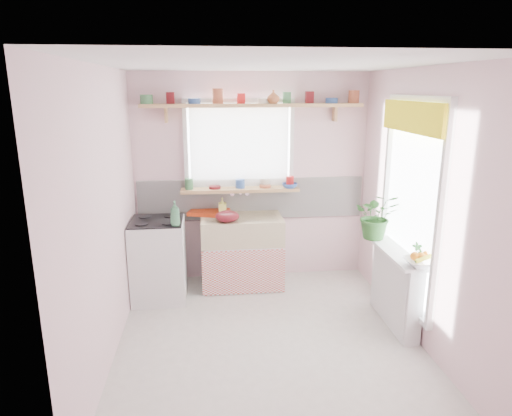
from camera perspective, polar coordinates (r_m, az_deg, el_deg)
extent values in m
plane|color=silver|center=(4.49, 1.59, -16.25)|extent=(3.20, 3.20, 0.00)
plane|color=white|center=(3.85, 1.87, 17.55)|extent=(3.20, 3.20, 0.00)
plane|color=silver|center=(5.54, -0.55, 3.73)|extent=(2.80, 0.00, 2.80)
plane|color=silver|center=(2.51, 6.79, -10.45)|extent=(2.80, 0.00, 2.80)
plane|color=silver|center=(4.05, -18.32, -1.22)|extent=(0.00, 3.20, 3.20)
plane|color=silver|center=(4.40, 20.09, -0.12)|extent=(0.00, 3.20, 3.20)
cube|color=white|center=(5.58, -0.52, 1.18)|extent=(2.74, 0.03, 0.50)
cube|color=pink|center=(5.62, -0.52, -0.81)|extent=(2.74, 0.02, 0.12)
cube|color=white|center=(5.46, -2.13, 7.81)|extent=(1.20, 0.01, 1.00)
cube|color=white|center=(5.39, -2.08, 7.72)|extent=(1.15, 0.02, 0.95)
cube|color=white|center=(4.57, 18.95, 0.52)|extent=(0.01, 1.10, 1.90)
cube|color=yellow|center=(4.42, 18.82, 10.73)|extent=(0.03, 1.20, 0.28)
cube|color=white|center=(5.51, -1.77, -6.91)|extent=(0.85, 0.55, 0.55)
cube|color=#D0463D|center=(5.26, -1.53, -8.03)|extent=(0.95, 0.02, 0.53)
cube|color=beige|center=(5.37, -1.81, -2.69)|extent=(0.95, 0.55, 0.30)
cylinder|color=silver|center=(5.51, -2.05, 2.06)|extent=(0.03, 0.22, 0.03)
cube|color=white|center=(5.23, -12.06, -6.40)|extent=(0.58, 0.58, 0.90)
cube|color=black|center=(5.09, -12.34, -1.62)|extent=(0.56, 0.56, 0.02)
cylinder|color=black|center=(4.97, -14.11, -1.95)|extent=(0.14, 0.14, 0.01)
cylinder|color=black|center=(4.94, -10.89, -1.87)|extent=(0.14, 0.14, 0.01)
cylinder|color=black|center=(5.24, -13.71, -1.07)|extent=(0.14, 0.14, 0.01)
cylinder|color=black|center=(5.21, -10.66, -0.99)|extent=(0.14, 0.14, 0.01)
cube|color=white|center=(4.82, 17.03, -9.64)|extent=(0.15, 0.90, 0.75)
cube|color=white|center=(4.66, 17.05, -5.36)|extent=(0.22, 0.95, 0.03)
cube|color=tan|center=(5.43, -2.00, 2.31)|extent=(1.40, 0.22, 0.04)
cube|color=tan|center=(5.31, -0.43, 12.71)|extent=(2.52, 0.24, 0.04)
cylinder|color=#3F7F4C|center=(5.32, -13.53, 13.18)|extent=(0.11, 0.11, 0.12)
cylinder|color=#590F14|center=(5.29, -10.64, 13.33)|extent=(0.11, 0.11, 0.12)
cylinder|color=#3359A5|center=(5.28, -7.72, 13.11)|extent=(0.11, 0.11, 0.06)
cylinder|color=#A55133|center=(5.28, -4.80, 13.52)|extent=(0.11, 0.11, 0.12)
cylinder|color=red|center=(5.29, -1.88, 13.56)|extent=(0.11, 0.11, 0.12)
cylinder|color=silver|center=(5.32, 1.01, 13.25)|extent=(0.11, 0.11, 0.06)
cylinder|color=#3F7F4C|center=(5.36, 3.88, 13.55)|extent=(0.11, 0.11, 0.12)
cylinder|color=#590F14|center=(5.41, 6.69, 13.50)|extent=(0.11, 0.11, 0.12)
cylinder|color=#3359A5|center=(5.47, 9.43, 13.11)|extent=(0.11, 0.11, 0.06)
cylinder|color=#A55133|center=(5.55, 12.13, 13.31)|extent=(0.11, 0.11, 0.12)
cylinder|color=#3F7F4C|center=(5.41, -8.58, 2.96)|extent=(0.11, 0.11, 0.12)
cylinder|color=#590F14|center=(5.40, -5.29, 3.05)|extent=(0.11, 0.11, 0.12)
cylinder|color=#3359A5|center=(5.42, -2.00, 2.83)|extent=(0.11, 0.11, 0.06)
cylinder|color=#A55133|center=(5.44, 1.26, 3.21)|extent=(0.11, 0.11, 0.12)
cylinder|color=red|center=(5.49, 4.47, 3.27)|extent=(0.11, 0.11, 0.12)
cube|color=red|center=(5.50, -5.88, -0.47)|extent=(0.53, 0.45, 0.04)
ellipsoid|color=maroon|center=(5.15, -3.61, -1.05)|extent=(0.35, 0.35, 0.12)
imported|color=#2A5F26|center=(4.91, 14.84, -0.94)|extent=(0.53, 0.49, 0.50)
imported|color=silver|center=(4.33, 19.88, -6.47)|extent=(0.29, 0.29, 0.07)
imported|color=#29662A|center=(4.38, 19.48, -5.31)|extent=(0.11, 0.08, 0.19)
imported|color=#D8DE62|center=(5.43, -4.23, 0.23)|extent=(0.09, 0.09, 0.20)
imported|color=silver|center=(5.50, 1.13, 3.21)|extent=(0.13, 0.13, 0.10)
imported|color=#365DAF|center=(5.43, 4.23, 2.81)|extent=(0.24, 0.24, 0.06)
imported|color=#9F5930|center=(5.27, 2.18, 13.72)|extent=(0.15, 0.15, 0.15)
imported|color=#418258|center=(4.82, -10.09, -0.68)|extent=(0.11, 0.11, 0.26)
sphere|color=orange|center=(4.31, 19.95, -5.76)|extent=(0.08, 0.08, 0.08)
sphere|color=orange|center=(4.36, 20.49, -5.57)|extent=(0.08, 0.08, 0.08)
sphere|color=orange|center=(4.31, 19.23, -5.71)|extent=(0.08, 0.08, 0.08)
cylinder|color=#FFF937|center=(4.27, 20.49, -5.84)|extent=(0.18, 0.04, 0.10)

